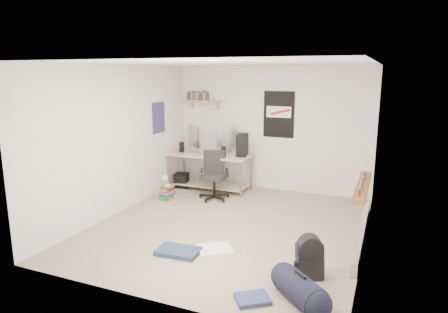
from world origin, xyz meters
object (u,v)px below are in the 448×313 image
at_px(desk, 211,172).
at_px(book_stack, 167,192).
at_px(backpack, 310,261).
at_px(duffel_bag, 299,290).
at_px(office_chair, 214,174).

relative_size(desk, book_stack, 3.69).
distance_m(desk, book_stack, 1.10).
height_order(backpack, duffel_bag, duffel_bag).
bearing_deg(office_chair, desk, 95.95).
bearing_deg(desk, office_chair, -36.20).
bearing_deg(desk, book_stack, -91.88).
bearing_deg(book_stack, duffel_bag, -38.75).
xyz_separation_m(desk, duffel_bag, (2.60, -3.42, -0.22)).
relative_size(backpack, book_stack, 0.89).
bearing_deg(office_chair, duffel_bag, -76.47).
bearing_deg(duffel_bag, book_stack, -175.57).
relative_size(desk, office_chair, 1.83).
height_order(desk, office_chair, office_chair).
bearing_deg(duffel_bag, office_chair, 171.54).
distance_m(backpack, book_stack, 3.56).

